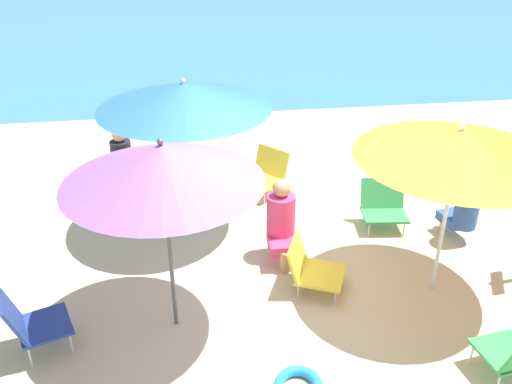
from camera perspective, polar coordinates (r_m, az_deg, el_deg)
name	(u,v)px	position (r m, az deg, el deg)	size (l,w,h in m)	color
ground_plane	(310,284)	(6.21, 5.71, -9.53)	(40.00, 40.00, 0.00)	#CCB789
sea_water	(217,31)	(18.86, -4.09, 16.50)	(40.00, 16.00, 0.01)	teal
umbrella_orange	(459,144)	(5.58, 20.49, 4.73)	(2.02, 2.02, 1.93)	silver
umbrella_blue	(184,96)	(6.60, -7.56, 9.94)	(2.11, 2.11, 1.96)	silver
umbrella_purple	(162,164)	(4.76, -9.79, 2.88)	(1.80, 1.80, 2.02)	#4C4C51
beach_chair_a	(311,267)	(5.99, 5.77, -7.86)	(0.74, 0.70, 0.56)	gold
beach_chair_b	(266,172)	(7.91, 1.02, 2.10)	(0.80, 0.80, 0.62)	gold
beach_chair_d	(383,204)	(7.26, 13.20, -1.28)	(0.61, 0.56, 0.61)	#33934C
beach_chair_e	(29,321)	(5.56, -22.65, -12.35)	(0.69, 0.65, 0.70)	navy
person_a	(118,158)	(8.14, -14.23, 3.45)	(0.55, 0.35, 0.97)	black
person_b	(281,220)	(6.33, 2.68, -2.93)	(0.34, 0.57, 1.02)	#DB3866
person_c	(464,208)	(7.16, 20.93, -1.57)	(0.36, 0.54, 0.94)	#2D519E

